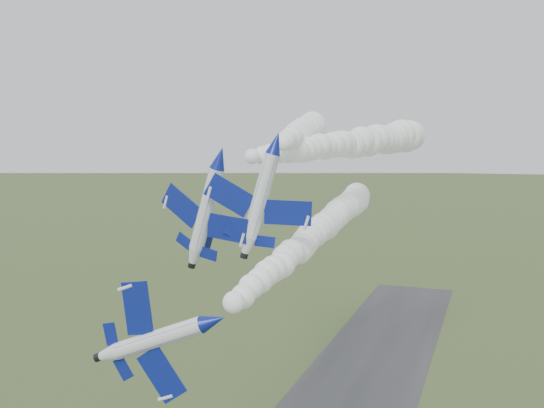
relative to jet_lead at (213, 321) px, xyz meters
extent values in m
cylinder|color=white|center=(-0.05, 0.09, -0.02)|extent=(2.45, 7.48, 1.69)
cone|color=navy|center=(0.44, -4.52, -0.02)|extent=(1.88, 2.09, 1.69)
cone|color=white|center=(-0.52, 4.52, -0.02)|extent=(1.85, 1.74, 1.69)
cylinder|color=black|center=(-0.61, 5.39, -0.02)|extent=(0.91, 0.61, 0.86)
ellipsoid|color=black|center=(0.61, -1.74, 0.16)|extent=(1.39, 2.62, 1.13)
cube|color=navy|center=(-1.17, 0.67, 2.39)|extent=(1.75, 2.25, 3.80)
cube|color=navy|center=(0.68, 0.87, -2.51)|extent=(1.75, 2.25, 3.80)
cube|color=navy|center=(-0.93, 3.68, 1.29)|extent=(0.80, 1.03, 1.67)
cube|color=navy|center=(0.06, 3.79, -1.32)|extent=(0.80, 1.03, 1.67)
cube|color=navy|center=(0.64, 3.64, 0.39)|extent=(1.97, 1.58, 0.78)
cylinder|color=white|center=(-9.31, 21.00, 11.19)|extent=(3.89, 9.62, 2.12)
cone|color=navy|center=(-10.45, 15.19, 11.19)|extent=(2.55, 2.82, 2.12)
cone|color=white|center=(-8.22, 26.60, 11.19)|extent=(2.47, 2.38, 2.12)
cylinder|color=black|center=(-8.00, 27.69, 11.19)|extent=(1.18, 0.86, 1.07)
ellipsoid|color=black|center=(-9.58, 18.60, 11.79)|extent=(2.01, 3.43, 1.41)
cube|color=navy|center=(-12.31, 22.50, 12.09)|extent=(5.35, 3.58, 1.78)
cube|color=navy|center=(-6.07, 21.28, 9.97)|extent=(5.35, 3.58, 1.78)
cube|color=navy|center=(-10.07, 25.94, 11.76)|extent=(2.35, 1.62, 0.81)
cube|color=navy|center=(-6.75, 25.28, 10.62)|extent=(2.35, 1.62, 0.81)
cube|color=navy|center=(-8.01, 25.26, 12.57)|extent=(1.23, 1.93, 2.38)
cylinder|color=white|center=(-3.09, 21.56, 12.77)|extent=(3.98, 9.39, 2.02)
cone|color=navy|center=(-1.82, 15.91, 12.77)|extent=(2.50, 2.79, 2.02)
cone|color=white|center=(-4.31, 26.99, 12.77)|extent=(2.40, 2.36, 2.02)
cylinder|color=black|center=(-4.55, 28.05, 12.77)|extent=(1.14, 0.86, 1.02)
ellipsoid|color=black|center=(-2.41, 19.29, 13.36)|extent=(2.00, 3.36, 1.35)
cube|color=navy|center=(-6.40, 21.71, 13.51)|extent=(5.33, 3.62, 1.52)
cube|color=navy|center=(-0.25, 23.09, 11.72)|extent=(5.33, 3.62, 1.52)
cube|color=navy|center=(-5.73, 25.66, 13.25)|extent=(2.34, 1.64, 0.70)
cube|color=navy|center=(-2.45, 26.40, 12.29)|extent=(2.34, 1.64, 0.70)
cube|color=navy|center=(-3.66, 25.86, 14.14)|extent=(1.15, 1.88, 2.35)
camera|label=1|loc=(18.75, -38.37, 12.67)|focal=40.00mm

